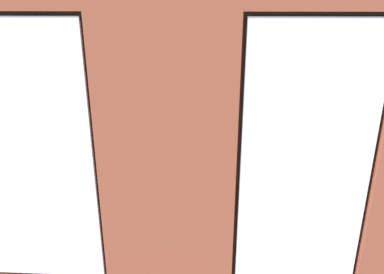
% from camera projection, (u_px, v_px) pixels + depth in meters
% --- Properties ---
extents(ground_plane, '(7.02, 6.10, 0.10)m').
position_uv_depth(ground_plane, '(189.00, 191.00, 5.93)').
color(ground_plane, brown).
extents(brick_wall_with_windows, '(6.42, 0.30, 3.11)m').
position_uv_depth(brick_wall_with_windows, '(167.00, 176.00, 2.89)').
color(brick_wall_with_windows, brown).
rests_on(brick_wall_with_windows, ground_plane).
extents(couch_by_window, '(1.96, 0.87, 0.80)m').
position_uv_depth(couch_by_window, '(175.00, 252.00, 3.91)').
color(couch_by_window, black).
rests_on(couch_by_window, ground_plane).
extents(couch_left, '(0.97, 2.04, 0.80)m').
position_uv_depth(couch_left, '(368.00, 191.00, 5.15)').
color(couch_left, black).
rests_on(couch_left, ground_plane).
extents(coffee_table, '(1.41, 0.82, 0.45)m').
position_uv_depth(coffee_table, '(204.00, 164.00, 5.83)').
color(coffee_table, tan).
rests_on(coffee_table, ground_plane).
extents(cup_ceramic, '(0.09, 0.09, 0.11)m').
position_uv_depth(cup_ceramic, '(211.00, 161.00, 5.67)').
color(cup_ceramic, '#4C4C51').
rests_on(cup_ceramic, coffee_table).
extents(candle_jar, '(0.08, 0.08, 0.11)m').
position_uv_depth(candle_jar, '(204.00, 157.00, 5.79)').
color(candle_jar, '#B7333D').
rests_on(candle_jar, coffee_table).
extents(table_plant_small, '(0.13, 0.13, 0.21)m').
position_uv_depth(table_plant_small, '(229.00, 151.00, 5.88)').
color(table_plant_small, beige).
rests_on(table_plant_small, coffee_table).
extents(remote_gray, '(0.07, 0.18, 0.02)m').
position_uv_depth(remote_gray, '(193.00, 157.00, 5.91)').
color(remote_gray, '#59595B').
rests_on(remote_gray, coffee_table).
extents(remote_black, '(0.17, 0.07, 0.02)m').
position_uv_depth(remote_black, '(176.00, 163.00, 5.71)').
color(remote_black, black).
rests_on(remote_black, coffee_table).
extents(papasan_chair, '(1.00, 1.00, 0.66)m').
position_uv_depth(papasan_chair, '(190.00, 125.00, 7.54)').
color(papasan_chair, olive).
rests_on(papasan_chair, ground_plane).
extents(potted_plant_mid_room_small, '(0.37, 0.37, 0.62)m').
position_uv_depth(potted_plant_mid_room_small, '(229.00, 144.00, 6.64)').
color(potted_plant_mid_room_small, '#47423D').
rests_on(potted_plant_mid_room_small, ground_plane).
extents(potted_plant_corner_near_left, '(0.80, 0.83, 1.26)m').
position_uv_depth(potted_plant_corner_near_left, '(327.00, 108.00, 7.43)').
color(potted_plant_corner_near_left, '#47423D').
rests_on(potted_plant_corner_near_left, ground_plane).
extents(potted_plant_between_couches, '(0.60, 0.60, 0.85)m').
position_uv_depth(potted_plant_between_couches, '(314.00, 238.00, 3.82)').
color(potted_plant_between_couches, beige).
rests_on(potted_plant_between_couches, ground_plane).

